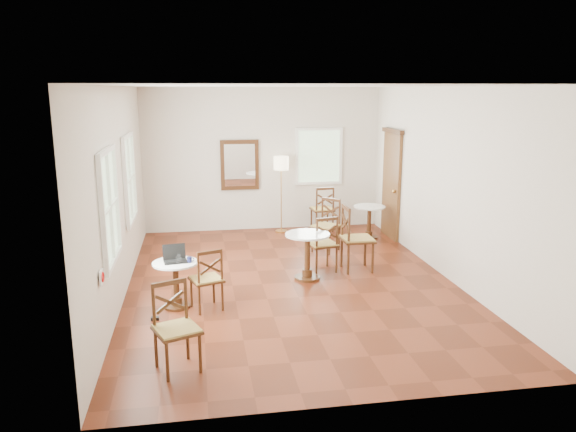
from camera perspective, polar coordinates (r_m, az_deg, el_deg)
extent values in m
plane|color=#5E2310|center=(8.74, 0.33, -6.84)|extent=(7.00, 7.00, 0.00)
cube|color=beige|center=(11.78, -2.58, 5.82)|extent=(5.00, 0.02, 3.00)
cube|color=beige|center=(5.03, 7.17, -4.01)|extent=(5.00, 0.02, 3.00)
cube|color=beige|center=(8.31, -16.92, 2.27)|extent=(0.02, 7.00, 3.00)
cube|color=beige|center=(9.11, 16.05, 3.23)|extent=(0.02, 7.00, 3.00)
cube|color=white|center=(8.23, 0.35, 13.23)|extent=(5.00, 7.00, 0.02)
cube|color=brown|center=(11.35, 10.57, 3.05)|extent=(0.06, 0.90, 2.10)
cube|color=#442511|center=(11.22, 10.71, 8.59)|extent=(0.08, 1.02, 0.08)
sphere|color=#BF8C3F|center=(11.05, 10.83, 2.50)|extent=(0.07, 0.07, 0.07)
cube|color=#442512|center=(11.70, -4.99, 5.24)|extent=(0.80, 0.05, 1.05)
cube|color=white|center=(11.67, -4.98, 5.22)|extent=(0.64, 0.02, 0.88)
cube|color=white|center=(6.42, -18.64, -5.99)|extent=(0.02, 0.16, 0.16)
torus|color=red|center=(6.42, -18.50, -5.99)|extent=(0.02, 0.12, 0.12)
cube|color=white|center=(7.13, -17.89, 0.91)|extent=(0.06, 1.22, 1.42)
cube|color=white|center=(9.27, -16.00, 3.71)|extent=(0.06, 1.22, 1.42)
cube|color=white|center=(11.95, 3.19, 6.15)|extent=(1.02, 0.06, 1.22)
cylinder|color=#442511|center=(7.94, -11.32, -9.06)|extent=(0.35, 0.35, 0.04)
cylinder|color=#442511|center=(7.91, -11.34, -8.58)|extent=(0.14, 0.14, 0.11)
cylinder|color=#442512|center=(7.82, -11.43, -6.77)|extent=(0.08, 0.08, 0.53)
cylinder|color=#442511|center=(7.74, -11.51, -5.04)|extent=(0.12, 0.12, 0.05)
cylinder|color=white|center=(7.73, -11.53, -4.75)|extent=(0.62, 0.62, 0.03)
cylinder|color=#442511|center=(8.90, 1.98, -6.34)|extent=(0.40, 0.40, 0.04)
cylinder|color=#442511|center=(8.87, 1.99, -5.85)|extent=(0.16, 0.16, 0.12)
cylinder|color=#442512|center=(8.78, 2.00, -3.98)|extent=(0.09, 0.09, 0.60)
cylinder|color=#442511|center=(8.70, 2.02, -2.21)|extent=(0.14, 0.14, 0.06)
cylinder|color=white|center=(8.69, 2.02, -1.92)|extent=(0.71, 0.71, 0.03)
cylinder|color=#442511|center=(11.38, 8.28, -2.17)|extent=(0.36, 0.36, 0.04)
cylinder|color=#442511|center=(11.36, 8.30, -1.82)|extent=(0.14, 0.14, 0.11)
cylinder|color=#442512|center=(11.30, 8.34, -0.50)|extent=(0.08, 0.08, 0.54)
cylinder|color=#442511|center=(11.24, 8.38, 0.75)|extent=(0.13, 0.13, 0.05)
cylinder|color=white|center=(11.23, 8.39, 0.95)|extent=(0.63, 0.63, 0.03)
cylinder|color=#442511|center=(7.96, -7.65, -7.41)|extent=(0.03, 0.03, 0.41)
cylinder|color=#442511|center=(7.67, -6.76, -8.18)|extent=(0.03, 0.03, 0.41)
cylinder|color=#442511|center=(7.86, -9.91, -7.77)|extent=(0.03, 0.03, 0.41)
cylinder|color=#442511|center=(7.57, -9.09, -8.56)|extent=(0.03, 0.03, 0.41)
cube|color=#442511|center=(7.69, -8.40, -6.51)|extent=(0.51, 0.51, 0.03)
cube|color=#AB8B45|center=(7.68, -8.40, -6.42)|extent=(0.49, 0.49, 0.04)
cylinder|color=#442511|center=(7.53, -6.84, -5.10)|extent=(0.03, 0.03, 0.46)
cylinder|color=#442511|center=(7.42, -9.21, -5.44)|extent=(0.03, 0.03, 0.46)
cube|color=#442511|center=(7.41, -8.07, -3.73)|extent=(0.34, 0.14, 0.05)
cube|color=#442512|center=(7.47, -8.02, -5.20)|extent=(0.29, 0.12, 0.20)
cube|color=#442512|center=(7.47, -8.02, -5.20)|extent=(0.29, 0.12, 0.20)
cylinder|color=#442511|center=(6.01, -12.32, -14.41)|extent=(0.04, 0.04, 0.45)
cylinder|color=#442511|center=(6.32, -13.42, -13.04)|extent=(0.04, 0.04, 0.45)
cylinder|color=#442511|center=(6.12, -9.03, -13.74)|extent=(0.04, 0.04, 0.45)
cylinder|color=#442511|center=(6.42, -10.28, -12.45)|extent=(0.04, 0.04, 0.45)
cube|color=#442511|center=(6.12, -11.36, -11.46)|extent=(0.57, 0.57, 0.03)
cube|color=#AB8B45|center=(6.11, -11.37, -11.33)|extent=(0.55, 0.55, 0.04)
cylinder|color=#442511|center=(6.13, -13.66, -9.03)|extent=(0.04, 0.04, 0.50)
cylinder|color=#442511|center=(6.24, -10.46, -8.48)|extent=(0.04, 0.04, 0.50)
cube|color=#442511|center=(6.10, -12.15, -6.74)|extent=(0.37, 0.17, 0.05)
cube|color=#442512|center=(6.18, -12.05, -8.67)|extent=(0.31, 0.14, 0.22)
cube|color=#442512|center=(6.18, -12.05, -8.67)|extent=(0.31, 0.14, 0.22)
cylinder|color=#442511|center=(9.46, 4.07, -3.90)|extent=(0.04, 0.04, 0.45)
cylinder|color=#442511|center=(9.15, 5.01, -4.50)|extent=(0.04, 0.04, 0.45)
cylinder|color=#442511|center=(9.32, 2.07, -4.13)|extent=(0.04, 0.04, 0.45)
cylinder|color=#442511|center=(9.01, 2.95, -4.75)|extent=(0.04, 0.04, 0.45)
cube|color=#442511|center=(9.17, 3.55, -2.95)|extent=(0.51, 0.51, 0.03)
cube|color=#AB8B45|center=(9.17, 3.55, -2.86)|extent=(0.49, 0.49, 0.04)
cylinder|color=#442511|center=(9.02, 5.07, -1.64)|extent=(0.04, 0.04, 0.50)
cylinder|color=#442511|center=(8.88, 2.99, -1.85)|extent=(0.04, 0.04, 0.50)
cube|color=#442511|center=(8.89, 4.06, -0.32)|extent=(0.38, 0.11, 0.05)
cube|color=#442512|center=(8.95, 4.04, -1.68)|extent=(0.32, 0.09, 0.22)
cube|color=#442512|center=(8.95, 4.04, -1.68)|extent=(0.32, 0.09, 0.22)
cylinder|color=#442511|center=(9.20, 8.70, -4.29)|extent=(0.04, 0.04, 0.52)
cylinder|color=#442511|center=(9.08, 6.22, -4.44)|extent=(0.04, 0.04, 0.52)
cylinder|color=#442511|center=(9.57, 7.93, -3.57)|extent=(0.04, 0.04, 0.52)
cylinder|color=#442511|center=(9.46, 5.54, -3.71)|extent=(0.04, 0.04, 0.52)
cube|color=#442511|center=(9.25, 7.14, -2.43)|extent=(0.51, 0.51, 0.03)
cube|color=#AB8B45|center=(9.25, 7.15, -2.33)|extent=(0.48, 0.48, 0.05)
cylinder|color=#442511|center=(8.93, 6.30, -1.10)|extent=(0.04, 0.04, 0.57)
cylinder|color=#442511|center=(9.32, 5.61, -0.49)|extent=(0.04, 0.04, 0.57)
cube|color=#442511|center=(9.06, 5.99, 0.83)|extent=(0.04, 0.44, 0.06)
cube|color=#442512|center=(9.12, 5.95, -0.72)|extent=(0.03, 0.37, 0.25)
cube|color=#442512|center=(9.12, 5.95, -0.72)|extent=(0.03, 0.37, 0.25)
cylinder|color=#442511|center=(12.04, 4.08, -0.20)|extent=(0.04, 0.04, 0.46)
cylinder|color=#442511|center=(11.71, 4.64, -0.59)|extent=(0.04, 0.04, 0.46)
cylinder|color=#442511|center=(11.93, 2.41, -0.30)|extent=(0.04, 0.04, 0.46)
cylinder|color=#442511|center=(11.59, 2.94, -0.70)|extent=(0.04, 0.04, 0.46)
cube|color=#442511|center=(11.77, 3.53, 0.66)|extent=(0.48, 0.48, 0.03)
cube|color=#AB8B45|center=(11.76, 3.54, 0.74)|extent=(0.46, 0.46, 0.04)
cylinder|color=#442511|center=(11.60, 4.69, 1.72)|extent=(0.04, 0.04, 0.51)
cylinder|color=#442511|center=(11.49, 2.97, 1.64)|extent=(0.04, 0.04, 0.51)
cube|color=#442511|center=(11.50, 3.85, 2.82)|extent=(0.39, 0.07, 0.05)
cube|color=#442512|center=(11.54, 3.83, 1.73)|extent=(0.33, 0.05, 0.22)
cube|color=#442512|center=(11.54, 3.83, 1.73)|extent=(0.33, 0.05, 0.22)
cylinder|color=#442511|center=(10.29, 2.50, -2.45)|extent=(0.04, 0.04, 0.46)
cylinder|color=#442511|center=(10.60, 3.52, -2.01)|extent=(0.04, 0.04, 0.46)
cylinder|color=#442511|center=(10.11, 4.29, -2.75)|extent=(0.04, 0.04, 0.46)
cylinder|color=#442511|center=(10.43, 5.27, -2.29)|extent=(0.04, 0.04, 0.46)
cube|color=#442511|center=(10.29, 3.92, -1.11)|extent=(0.63, 0.63, 0.03)
cube|color=#AB8B45|center=(10.29, 3.92, -1.03)|extent=(0.60, 0.60, 0.04)
cylinder|color=#442511|center=(10.48, 3.55, 0.55)|extent=(0.04, 0.04, 0.51)
cylinder|color=#442511|center=(10.31, 5.32, 0.31)|extent=(0.04, 0.04, 0.51)
cube|color=#442511|center=(10.35, 4.45, 1.70)|extent=(0.31, 0.29, 0.05)
cube|color=#442512|center=(10.39, 4.43, 0.48)|extent=(0.26, 0.24, 0.22)
cube|color=#442512|center=(10.39, 4.43, 0.48)|extent=(0.26, 0.24, 0.22)
cylinder|color=#BF8C3F|center=(11.76, -0.70, -1.56)|extent=(0.26, 0.26, 0.03)
cylinder|color=#BF8C3F|center=(11.60, -0.71, 1.88)|extent=(0.02, 0.02, 1.46)
cylinder|color=beige|center=(11.49, -0.72, 5.46)|extent=(0.31, 0.31, 0.27)
cube|color=black|center=(7.73, -11.51, -4.59)|extent=(0.34, 0.27, 0.02)
cube|color=black|center=(7.72, -11.51, -4.52)|extent=(0.27, 0.17, 0.00)
cube|color=black|center=(7.80, -11.64, -3.60)|extent=(0.31, 0.11, 0.21)
cube|color=silver|center=(7.80, -11.64, -3.60)|extent=(0.27, 0.09, 0.17)
ellipsoid|color=black|center=(7.65, -11.11, -4.69)|extent=(0.09, 0.06, 0.03)
cylinder|color=#101337|center=(7.67, -10.10, -4.44)|extent=(0.07, 0.07, 0.08)
torus|color=#101337|center=(7.66, -9.81, -4.43)|extent=(0.05, 0.01, 0.05)
cylinder|color=white|center=(7.69, -11.14, -4.30)|extent=(0.06, 0.06, 0.11)
cube|color=black|center=(7.59, -13.51, -10.21)|extent=(0.10, 0.06, 0.04)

